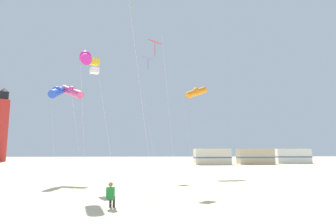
# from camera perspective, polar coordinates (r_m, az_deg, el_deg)

# --- Properties ---
(kite_flyer_standing) EXTENTS (0.37, 0.53, 1.16)m
(kite_flyer_standing) POSITION_cam_1_polar(r_m,az_deg,el_deg) (13.20, -11.65, -16.23)
(kite_flyer_standing) COLOR #238438
(kite_flyer_standing) RESTS_ON ground
(kite_tube_magenta) EXTENTS (1.41, 2.59, 9.36)m
(kite_tube_magenta) POSITION_cam_1_polar(r_m,az_deg,el_deg) (19.62, -16.61, 10.56)
(kite_tube_magenta) COLOR silver
(kite_tube_magenta) RESTS_ON ground
(kite_diamond_violet) EXTENTS (2.21, 1.74, 12.52)m
(kite_diamond_violet) POSITION_cam_1_polar(r_m,az_deg,el_deg) (30.04, -4.16, 9.91)
(kite_diamond_violet) COLOR silver
(kite_diamond_violet) RESTS_ON ground
(kite_diamond_lime) EXTENTS (2.04, 2.04, 12.32)m
(kite_diamond_lime) POSITION_cam_1_polar(r_m,az_deg,el_deg) (18.15, -7.27, 21.75)
(kite_diamond_lime) COLOR silver
(kite_diamond_lime) RESTS_ON ground
(kite_tube_orange) EXTENTS (2.72, 2.23, 9.48)m
(kite_tube_orange) POSITION_cam_1_polar(r_m,az_deg,el_deg) (30.20, 5.79, 4.09)
(kite_tube_orange) COLOR silver
(kite_tube_orange) RESTS_ON ground
(kite_tube_rainbow) EXTENTS (2.49, 2.14, 8.56)m
(kite_tube_rainbow) POSITION_cam_1_polar(r_m,az_deg,el_deg) (26.74, -19.12, 4.01)
(kite_tube_rainbow) COLOR silver
(kite_tube_rainbow) RESTS_ON ground
(kite_diamond_scarlet) EXTENTS (2.27, 2.27, 11.39)m
(kite_diamond_scarlet) POSITION_cam_1_polar(r_m,az_deg,el_deg) (22.75, -2.48, 13.00)
(kite_diamond_scarlet) COLOR silver
(kite_diamond_scarlet) RESTS_ON ground
(kite_box_gold) EXTENTS (2.17, 2.24, 9.69)m
(kite_box_gold) POSITION_cam_1_polar(r_m,az_deg,el_deg) (22.84, -14.83, 9.04)
(kite_box_gold) COLOR silver
(kite_box_gold) RESTS_ON ground
(kite_tube_blue) EXTENTS (0.81, 2.51, 8.30)m
(kite_tube_blue) POSITION_cam_1_polar(r_m,az_deg,el_deg) (26.02, -21.89, 3.88)
(kite_tube_blue) COLOR silver
(kite_tube_blue) RESTS_ON ground
(lighthouse_distant) EXTENTS (2.80, 2.80, 16.80)m
(lighthouse_distant) POSITION_cam_1_polar(r_m,az_deg,el_deg) (73.51, -31.02, -2.57)
(lighthouse_distant) COLOR red
(lighthouse_distant) RESTS_ON ground
(rv_van_cream) EXTENTS (6.58, 2.74, 2.80)m
(rv_van_cream) POSITION_cam_1_polar(r_m,az_deg,el_deg) (50.57, 9.07, -9.04)
(rv_van_cream) COLOR beige
(rv_van_cream) RESTS_ON ground
(rv_van_tan) EXTENTS (6.56, 2.69, 2.80)m
(rv_van_tan) POSITION_cam_1_polar(r_m,az_deg,el_deg) (53.17, 17.48, -8.72)
(rv_van_tan) COLOR #C6B28C
(rv_van_tan) RESTS_ON ground
(rv_van_white) EXTENTS (6.62, 2.89, 2.80)m
(rv_van_white) POSITION_cam_1_polar(r_m,az_deg,el_deg) (59.25, 24.20, -8.26)
(rv_van_white) COLOR white
(rv_van_white) RESTS_ON ground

